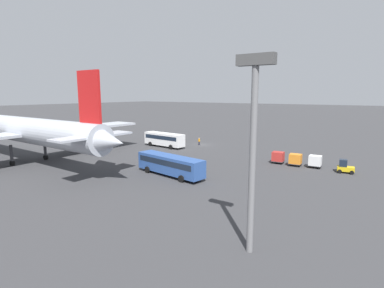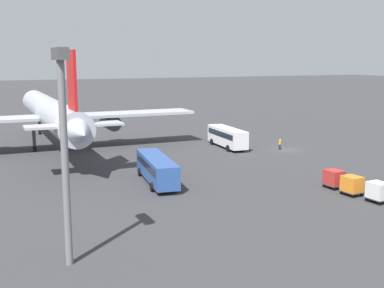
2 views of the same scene
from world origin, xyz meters
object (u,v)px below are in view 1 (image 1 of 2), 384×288
airplane (23,130)px  shuttle_bus_far (170,164)px  cargo_cart_red (278,157)px  shuttle_bus_near (164,139)px  cargo_cart_white (315,161)px  baggage_tug (345,167)px  cargo_cart_orange (295,159)px  worker_person (199,141)px

airplane → shuttle_bus_far: size_ratio=4.34×
shuttle_bus_far → cargo_cart_red: shuttle_bus_far is taller
shuttle_bus_near → cargo_cart_red: 27.26m
cargo_cart_white → baggage_tug: bearing=171.2°
shuttle_bus_near → cargo_cart_orange: bearing=-178.7°
shuttle_bus_near → shuttle_bus_far: shuttle_bus_near is taller
worker_person → shuttle_bus_far: bearing=113.8°
cargo_cart_white → cargo_cart_red: 6.12m
worker_person → cargo_cart_white: size_ratio=0.83×
baggage_tug → shuttle_bus_near: bearing=-12.6°
shuttle_bus_near → baggage_tug: bearing=-178.2°
shuttle_bus_far → cargo_cart_orange: bearing=-121.1°
cargo_cart_white → cargo_cart_red: bearing=2.5°
airplane → shuttle_bus_far: bearing=-163.8°
airplane → shuttle_bus_near: bearing=-111.9°
worker_person → cargo_cart_red: 23.42m
shuttle_bus_near → worker_person: (-5.32, -6.60, -1.04)m
shuttle_bus_far → cargo_cart_red: size_ratio=5.87×
shuttle_bus_far → cargo_cart_red: (-10.78, -16.85, -0.62)m
shuttle_bus_near → cargo_cart_orange: (-30.25, 1.99, -0.72)m
shuttle_bus_near → cargo_cart_orange: 30.33m
baggage_tug → worker_person: bearing=-24.4°
shuttle_bus_near → baggage_tug: shuttle_bus_near is taller
shuttle_bus_near → cargo_cart_red: shuttle_bus_near is taller
shuttle_bus_near → cargo_cart_white: shuttle_bus_near is taller
baggage_tug → shuttle_bus_far: bearing=28.2°
airplane → baggage_tug: bearing=-152.9°
airplane → worker_person: (-16.37, -32.56, -4.86)m
shuttle_bus_far → cargo_cart_orange: size_ratio=5.87×
shuttle_bus_near → cargo_cart_red: (-27.20, 1.75, -0.72)m
shuttle_bus_far → airplane: bearing=23.7°
cargo_cart_red → baggage_tug: bearing=177.7°
baggage_tug → cargo_cart_white: baggage_tug is taller
airplane → cargo_cart_white: bearing=-149.9°
baggage_tug → cargo_cart_red: size_ratio=1.24×
cargo_cart_orange → cargo_cart_red: size_ratio=1.00×
airplane → shuttle_bus_near: airplane is taller
shuttle_bus_near → cargo_cart_white: (-33.31, 1.48, -0.72)m
cargo_cart_orange → shuttle_bus_near: bearing=-3.8°
airplane → shuttle_bus_near: size_ratio=4.92×
baggage_tug → worker_person: 33.67m
airplane → shuttle_bus_far: 28.71m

